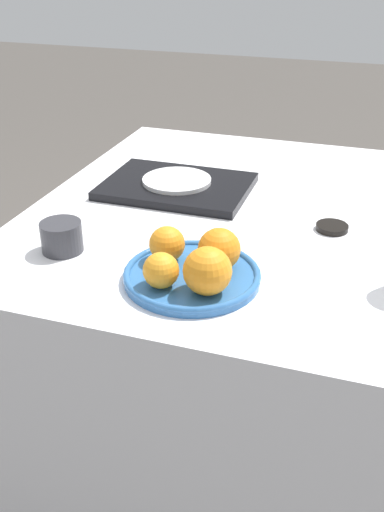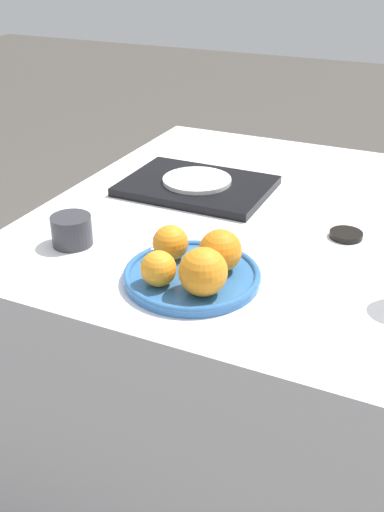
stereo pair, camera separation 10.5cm
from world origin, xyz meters
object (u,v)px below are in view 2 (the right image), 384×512
orange_1 (203,272)px  cup_0 (72,230)px  fruit_platter (192,275)px  orange_0 (220,251)px  serving_tray (197,186)px  orange_3 (170,243)px  soy_dish (346,235)px  side_plate (197,180)px  orange_2 (158,269)px

orange_1 → cup_0: bearing=165.9°
fruit_platter → orange_0: orange_0 is taller
serving_tray → orange_3: bearing=-73.1°
orange_0 → soy_dish: bearing=55.7°
orange_0 → side_plate: bearing=120.1°
orange_0 → side_plate: (-0.21, 0.36, -0.03)m
cup_0 → orange_2: bearing=-19.9°
orange_1 → orange_2: size_ratio=1.32×
cup_0 → orange_0: bearing=0.8°
orange_3 → serving_tray: bearing=106.9°
serving_tray → cup_0: size_ratio=4.27×
side_plate → fruit_platter: bearing=-66.8°
orange_2 → side_plate: 0.47m
orange_0 → cup_0: (-0.32, -0.00, -0.02)m
fruit_platter → cup_0: cup_0 is taller
orange_1 → serving_tray: bearing=115.6°
side_plate → soy_dish: (0.38, -0.10, -0.02)m
orange_0 → serving_tray: (-0.21, 0.36, -0.04)m
fruit_platter → orange_1: orange_1 is taller
fruit_platter → orange_2: (-0.04, -0.06, 0.04)m
orange_2 → side_plate: bearing=106.4°
orange_0 → soy_dish: orange_0 is taller
side_plate → cup_0: size_ratio=2.05×
orange_2 → soy_dish: orange_2 is taller
orange_0 → soy_dish: (0.17, 0.25, -0.05)m
orange_2 → serving_tray: 0.47m
orange_2 → orange_3: size_ratio=0.94×
orange_2 → side_plate: (-0.13, 0.45, -0.02)m
fruit_platter → orange_1: (0.04, -0.05, 0.05)m
fruit_platter → side_plate: (-0.17, 0.39, 0.01)m
orange_3 → cup_0: 0.22m
orange_0 → orange_2: bearing=-129.9°
serving_tray → orange_1: bearing=-64.4°
orange_2 → soy_dish: bearing=54.1°
orange_2 → orange_3: orange_3 is taller
side_plate → orange_0: bearing=-59.9°
orange_0 → orange_1: bearing=-87.2°
fruit_platter → serving_tray: (-0.17, 0.39, -0.00)m
cup_0 → orange_1: bearing=-14.1°
fruit_platter → soy_dish: bearing=53.5°
fruit_platter → orange_0: 0.07m
orange_1 → cup_0: 0.33m
serving_tray → side_plate: size_ratio=2.09×
orange_1 → soy_dish: (0.17, 0.34, -0.05)m
orange_0 → orange_2: size_ratio=1.24×
orange_0 → orange_3: bearing=-179.9°
serving_tray → side_plate: (0.00, -0.00, 0.02)m
fruit_platter → side_plate: size_ratio=1.49×
serving_tray → cup_0: 0.38m
orange_3 → serving_tray: 0.38m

